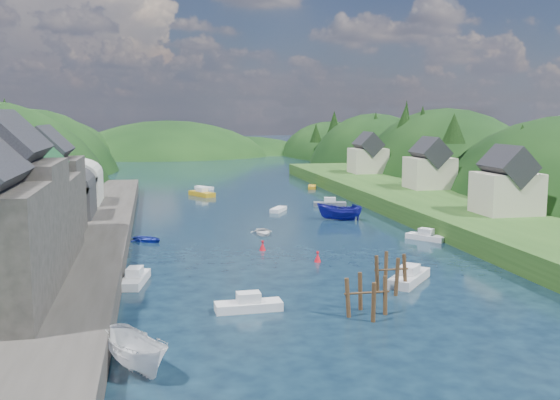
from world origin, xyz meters
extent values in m
plane|color=black|center=(0.00, 50.00, 0.00)|extent=(600.00, 600.00, 0.00)
ellipsoid|color=black|center=(-45.00, 118.00, -8.43)|extent=(44.00, 75.56, 48.19)
ellipsoid|color=black|center=(-45.00, 160.00, -6.82)|extent=(44.00, 75.56, 39.00)
ellipsoid|color=black|center=(45.00, 75.00, -8.40)|extent=(36.00, 75.56, 48.00)
ellipsoid|color=black|center=(45.00, 118.00, -7.78)|extent=(36.00, 75.56, 44.49)
ellipsoid|color=black|center=(45.00, 160.00, -6.30)|extent=(36.00, 75.56, 36.00)
ellipsoid|color=black|center=(-10.00, 170.00, -10.00)|extent=(80.00, 60.00, 44.00)
ellipsoid|color=black|center=(18.00, 180.00, -12.00)|extent=(70.00, 56.00, 36.00)
cone|color=black|center=(-41.29, 75.87, 13.46)|extent=(4.34, 4.34, 7.72)
cone|color=black|center=(-40.43, 85.39, 8.84)|extent=(5.28, 5.28, 6.00)
cone|color=black|center=(-43.58, 92.43, 12.25)|extent=(4.77, 4.77, 6.41)
cone|color=black|center=(-33.73, 99.48, 8.69)|extent=(4.07, 4.07, 5.38)
cone|color=black|center=(-39.56, 114.73, 10.42)|extent=(4.56, 4.56, 9.44)
cone|color=black|center=(-41.57, 125.36, 8.26)|extent=(4.75, 4.75, 5.85)
cone|color=black|center=(-39.18, 133.49, 8.64)|extent=(4.27, 4.27, 6.56)
cone|color=black|center=(38.35, 37.04, 9.80)|extent=(5.29, 5.29, 6.34)
cone|color=black|center=(34.63, 51.17, 12.04)|extent=(4.07, 4.07, 5.11)
cone|color=black|center=(41.76, 61.99, 7.91)|extent=(3.40, 3.40, 5.28)
cone|color=black|center=(39.74, 75.05, 11.58)|extent=(4.94, 4.94, 9.09)
cone|color=black|center=(37.32, 78.50, 12.46)|extent=(5.25, 5.25, 6.82)
cone|color=black|center=(43.45, 92.27, 13.04)|extent=(3.36, 3.36, 9.16)
cone|color=black|center=(41.65, 107.88, 10.96)|extent=(4.57, 4.57, 7.62)
cone|color=black|center=(40.10, 119.84, 8.87)|extent=(3.59, 3.59, 5.86)
cone|color=black|center=(37.22, 130.60, 11.88)|extent=(4.14, 4.14, 6.57)
cone|color=black|center=(33.74, 138.22, 8.47)|extent=(3.83, 3.83, 5.64)
cube|color=#2D2B28|center=(-24.00, 20.00, 1.00)|extent=(12.00, 110.00, 2.00)
cube|color=#2D2B28|center=(-26.00, 3.00, 6.50)|extent=(8.00, 9.00, 9.00)
cube|color=black|center=(-26.00, 3.00, 11.96)|extent=(5.88, 9.36, 5.88)
cube|color=#2D2B28|center=(-26.00, 12.00, 5.50)|extent=(8.00, 9.00, 7.00)
cube|color=#1E592D|center=(-26.00, 12.00, 9.96)|extent=(5.88, 9.36, 5.88)
cube|color=#2D2B28|center=(-26.00, 21.00, 6.00)|extent=(7.00, 8.00, 8.00)
cube|color=black|center=(-26.00, 21.00, 10.84)|extent=(5.15, 8.32, 5.15)
cube|color=#2D2D30|center=(-26.00, 33.00, 4.00)|extent=(7.00, 9.00, 4.00)
cylinder|color=#2D2D30|center=(-26.00, 33.00, 6.00)|extent=(7.00, 9.00, 7.00)
cube|color=#B2B2A8|center=(-26.00, 45.00, 4.00)|extent=(7.00, 9.00, 4.00)
cylinder|color=#B2B2A8|center=(-26.00, 45.00, 6.00)|extent=(7.00, 9.00, 7.00)
cube|color=#234719|center=(25.00, 40.00, 1.20)|extent=(16.00, 120.00, 2.40)
cube|color=beige|center=(27.00, 22.00, 4.90)|extent=(7.00, 6.00, 5.00)
cube|color=black|center=(27.00, 22.00, 8.24)|extent=(5.15, 6.24, 5.15)
cube|color=beige|center=(29.00, 48.00, 4.90)|extent=(7.00, 6.00, 5.00)
cube|color=black|center=(29.00, 48.00, 8.24)|extent=(5.15, 6.24, 5.15)
cube|color=beige|center=(28.00, 75.00, 4.90)|extent=(7.00, 6.00, 5.00)
cube|color=black|center=(28.00, 75.00, 8.24)|extent=(5.15, 6.24, 5.15)
cylinder|color=#382314|center=(1.16, -4.66, 1.13)|extent=(0.32, 0.32, 3.46)
cylinder|color=#382314|center=(-0.26, -3.24, 1.13)|extent=(0.32, 0.32, 3.46)
cylinder|color=#382314|center=(-1.68, -4.66, 1.13)|extent=(0.32, 0.32, 3.46)
cylinder|color=#382314|center=(-0.26, -6.08, 1.13)|extent=(0.32, 0.32, 3.46)
cylinder|color=#382314|center=(-0.26, -4.66, 1.72)|extent=(3.41, 0.16, 0.16)
cylinder|color=#382314|center=(5.00, 0.83, 1.25)|extent=(0.32, 0.32, 3.70)
cylinder|color=#382314|center=(3.78, 2.04, 1.25)|extent=(0.32, 0.32, 3.70)
cylinder|color=#382314|center=(2.57, 0.83, 1.25)|extent=(0.32, 0.32, 3.70)
cylinder|color=#382314|center=(3.78, -0.39, 1.25)|extent=(0.32, 0.32, 3.70)
cylinder|color=#382314|center=(3.78, 0.83, 1.86)|extent=(2.92, 0.16, 0.16)
cone|color=red|center=(0.53, 12.00, 0.45)|extent=(0.70, 0.70, 0.90)
sphere|color=red|center=(0.53, 12.00, 0.95)|extent=(0.30, 0.30, 0.30)
cone|color=red|center=(-3.91, 18.22, 0.45)|extent=(0.70, 0.70, 0.90)
sphere|color=red|center=(-3.91, 18.22, 0.95)|extent=(0.30, 0.30, 0.30)
cube|color=white|center=(3.01, 43.93, 0.27)|extent=(3.27, 4.35, 0.59)
cube|color=silver|center=(6.35, 3.09, 0.37)|extent=(5.40, 5.75, 0.83)
cube|color=silver|center=(6.35, 3.09, 1.18)|extent=(2.40, 2.46, 0.70)
cube|color=silver|center=(-8.49, -1.77, 0.31)|extent=(5.04, 1.80, 0.70)
cube|color=silver|center=(-8.49, -1.77, 1.05)|extent=(1.78, 1.20, 0.70)
imported|color=navy|center=(9.73, 34.92, 1.05)|extent=(6.65, 4.67, 2.41)
cube|color=#C08816|center=(15.05, 70.38, 0.27)|extent=(2.55, 4.52, 0.60)
cube|color=#C19016|center=(-6.84, 63.58, 0.37)|extent=(4.50, 6.09, 0.82)
cube|color=silver|center=(-6.84, 63.58, 1.17)|extent=(2.17, 2.45, 0.70)
cube|color=silver|center=(-17.00, 7.46, 0.33)|extent=(2.70, 5.49, 0.74)
cube|color=silver|center=(-17.00, 7.46, 1.09)|extent=(1.54, 2.04, 0.70)
imported|color=#1B2998|center=(-16.03, 25.52, 0.26)|extent=(4.81, 4.81, 0.82)
cube|color=silver|center=(-5.65, 73.37, 0.26)|extent=(3.63, 4.08, 0.58)
cube|color=slate|center=(11.99, 47.33, 0.32)|extent=(5.29, 2.64, 0.71)
cube|color=silver|center=(11.99, 47.33, 1.06)|extent=(1.97, 1.50, 0.70)
imported|color=silver|center=(-2.30, 27.09, 0.25)|extent=(2.78, 3.88, 0.80)
imported|color=white|center=(-16.41, -11.34, 1.04)|extent=(4.83, 6.58, 2.39)
cube|color=silver|center=(15.64, 19.85, 0.29)|extent=(4.04, 4.59, 0.65)
cube|color=silver|center=(15.64, 19.85, 1.00)|extent=(1.84, 1.93, 0.70)
camera|label=1|loc=(-15.20, -46.25, 14.65)|focal=40.00mm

